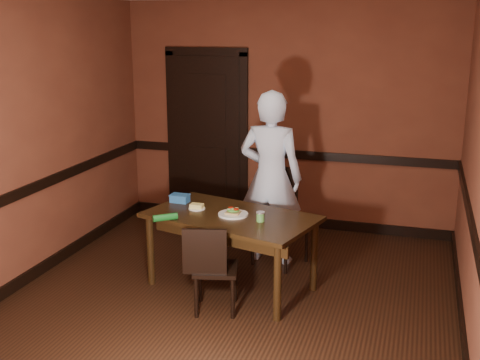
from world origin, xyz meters
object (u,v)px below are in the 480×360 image
Objects in this scene: person at (271,178)px; sauce_jar at (260,217)px; cheese_saucer at (197,207)px; sandwich_plate at (233,213)px; chair_far at (280,218)px; food_tub at (180,198)px; chair_near at (216,267)px; dining_table at (231,251)px.

person is 20.10× the size of sauce_jar.
sauce_jar reaches higher than cheese_saucer.
sandwich_plate is 0.30m from sauce_jar.
sandwich_plate is (-0.28, -0.71, 0.24)m from chair_far.
chair_near is at bearing -47.07° from food_tub.
chair_far is 1.06m from food_tub.
chair_far reaches higher than dining_table.
sauce_jar is (0.29, 0.38, 0.37)m from chair_near.
chair_far is 0.85m from sauce_jar.
sauce_jar is 0.56× the size of cheese_saucer.
person is 0.90m from cheese_saucer.
chair_near is at bearing -83.77° from chair_far.
chair_near reaches higher than cheese_saucer.
food_tub is (-0.24, 0.16, 0.02)m from cheese_saucer.
chair_far is 0.95m from cheese_saucer.
person is 0.96m from food_tub.
person reaches higher than cheese_saucer.
dining_table is 0.77m from food_tub.
person is at bearing 98.32° from sauce_jar.
dining_table is 0.53m from cheese_saucer.
chair_near is (-0.29, -1.19, -0.10)m from chair_far.
chair_near is 4.94× the size of cheese_saucer.
dining_table is 8.12× the size of food_tub.
dining_table is at bearing -19.28° from food_tub.
cheese_saucer is (-0.39, 0.08, 0.00)m from sandwich_plate.
sauce_jar is (0.00, -0.81, 0.27)m from chair_far.
cheese_saucer is at bearing -31.98° from food_tub.
food_tub is (-0.61, 0.24, 0.40)m from dining_table.
food_tub is (-0.79, -0.53, -0.14)m from person.
person reaches higher than chair_far.
food_tub is (-0.92, 0.34, -0.01)m from sauce_jar.
dining_table is 1.94× the size of chair_near.
person is 0.81m from sandwich_plate.
sandwich_plate is (0.01, 0.47, 0.34)m from chair_near.
chair_far is at bearing 81.79° from dining_table.
sandwich_plate reaches higher than cheese_saucer.
cheese_saucer is at bearing 53.41° from person.
chair_far is at bearing 153.07° from person.
chair_far is at bearing 43.14° from cheese_saucer.
cheese_saucer is at bearing 165.15° from sauce_jar.
chair_far is at bearing 29.19° from food_tub.
dining_table is 9.57× the size of cheese_saucer.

